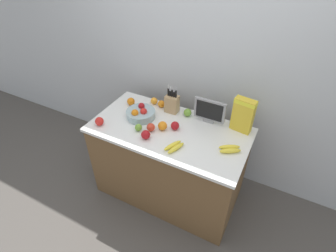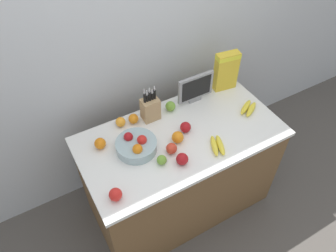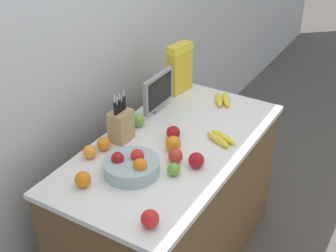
{
  "view_description": "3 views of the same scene",
  "coord_description": "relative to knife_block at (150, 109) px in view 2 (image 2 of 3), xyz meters",
  "views": [
    {
      "loc": [
        0.84,
        -1.65,
        2.35
      ],
      "look_at": [
        -0.0,
        -0.02,
        0.92
      ],
      "focal_mm": 28.0,
      "sensor_mm": 36.0,
      "label": 1
    },
    {
      "loc": [
        -0.84,
        -1.29,
        2.57
      ],
      "look_at": [
        -0.08,
        0.05,
        0.96
      ],
      "focal_mm": 35.0,
      "sensor_mm": 36.0,
      "label": 2
    },
    {
      "loc": [
        -1.83,
        -1.06,
        2.25
      ],
      "look_at": [
        -0.03,
        0.01,
        1.0
      ],
      "focal_mm": 50.0,
      "sensor_mm": 36.0,
      "label": 3
    }
  ],
  "objects": [
    {
      "name": "orange_front_right",
      "position": [
        -0.13,
        0.02,
        -0.06
      ],
      "size": [
        0.07,
        0.07,
        0.07
      ],
      "primitive_type": "sphere",
      "color": "orange",
      "rests_on": "counter"
    },
    {
      "name": "small_monitor",
      "position": [
        0.38,
        -0.0,
        0.04
      ],
      "size": [
        0.29,
        0.03,
        0.24
      ],
      "color": "gray",
      "rests_on": "counter"
    },
    {
      "name": "knife_block",
      "position": [
        0.0,
        0.0,
        0.0
      ],
      "size": [
        0.12,
        0.09,
        0.29
      ],
      "color": "tan",
      "rests_on": "counter"
    },
    {
      "name": "apple_by_knife_block",
      "position": [
        -0.13,
        -0.41,
        -0.06
      ],
      "size": [
        0.07,
        0.07,
        0.07
      ],
      "primitive_type": "sphere",
      "color": "#6B9E33",
      "rests_on": "counter"
    },
    {
      "name": "fruit_bowl",
      "position": [
        -0.22,
        -0.22,
        -0.05
      ],
      "size": [
        0.28,
        0.28,
        0.12
      ],
      "color": "#99B2B7",
      "rests_on": "counter"
    },
    {
      "name": "apple_rear",
      "position": [
        0.17,
        0.0,
        -0.05
      ],
      "size": [
        0.08,
        0.08,
        0.08
      ],
      "primitive_type": "sphere",
      "color": "#6B9E33",
      "rests_on": "counter"
    },
    {
      "name": "apple_near_bananas",
      "position": [
        -0.49,
        -0.5,
        -0.05
      ],
      "size": [
        0.08,
        0.08,
        0.08
      ],
      "primitive_type": "sphere",
      "color": "red",
      "rests_on": "counter"
    },
    {
      "name": "ground_plane",
      "position": [
        0.1,
        -0.26,
        -0.96
      ],
      "size": [
        14.0,
        14.0,
        0.0
      ],
      "primitive_type": "plane",
      "color": "#514C47"
    },
    {
      "name": "banana_bunch_right",
      "position": [
        0.68,
        -0.29,
        -0.07
      ],
      "size": [
        0.19,
        0.17,
        0.04
      ],
      "rotation": [
        0.0,
        0.0,
        0.45
      ],
      "color": "yellow",
      "rests_on": "counter"
    },
    {
      "name": "orange_front_left",
      "position": [
        -0.22,
        0.04,
        -0.06
      ],
      "size": [
        0.07,
        0.07,
        0.07
      ],
      "primitive_type": "sphere",
      "color": "orange",
      "rests_on": "counter"
    },
    {
      "name": "cereal_box",
      "position": [
        0.68,
        0.02,
        0.08
      ],
      "size": [
        0.19,
        0.1,
        0.32
      ],
      "rotation": [
        0.0,
        0.0,
        -0.15
      ],
      "color": "gold",
      "rests_on": "counter"
    },
    {
      "name": "counter",
      "position": [
        0.1,
        -0.26,
        -0.53
      ],
      "size": [
        1.44,
        0.75,
        0.87
      ],
      "color": "brown",
      "rests_on": "ground_plane"
    },
    {
      "name": "wall_back",
      "position": [
        0.1,
        0.33,
        0.34
      ],
      "size": [
        9.0,
        0.06,
        2.6
      ],
      "color": "silver",
      "rests_on": "ground_plane"
    },
    {
      "name": "apple_rightmost",
      "position": [
        -0.02,
        -0.47,
        -0.05
      ],
      "size": [
        0.08,
        0.08,
        0.08
      ],
      "primitive_type": "sphere",
      "color": "#A31419",
      "rests_on": "counter"
    },
    {
      "name": "orange_near_bowl",
      "position": [
        -0.43,
        -0.09,
        -0.05
      ],
      "size": [
        0.08,
        0.08,
        0.08
      ],
      "primitive_type": "sphere",
      "color": "orange",
      "rests_on": "counter"
    },
    {
      "name": "apple_middle",
      "position": [
        0.15,
        -0.24,
        -0.05
      ],
      "size": [
        0.08,
        0.08,
        0.08
      ],
      "primitive_type": "sphere",
      "color": "#A31419",
      "rests_on": "counter"
    },
    {
      "name": "apple_front",
      "position": [
        -0.03,
        -0.36,
        -0.06
      ],
      "size": [
        0.07,
        0.07,
        0.07
      ],
      "primitive_type": "sphere",
      "color": "red",
      "rests_on": "counter"
    },
    {
      "name": "banana_bunch_left",
      "position": [
        0.26,
        -0.47,
        -0.07
      ],
      "size": [
        0.14,
        0.2,
        0.04
      ],
      "rotation": [
        0.0,
        0.0,
        4.34
      ],
      "color": "yellow",
      "rests_on": "counter"
    },
    {
      "name": "orange_back_center",
      "position": [
        0.05,
        -0.29,
        -0.05
      ],
      "size": [
        0.08,
        0.08,
        0.08
      ],
      "primitive_type": "sphere",
      "color": "orange",
      "rests_on": "counter"
    }
  ]
}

